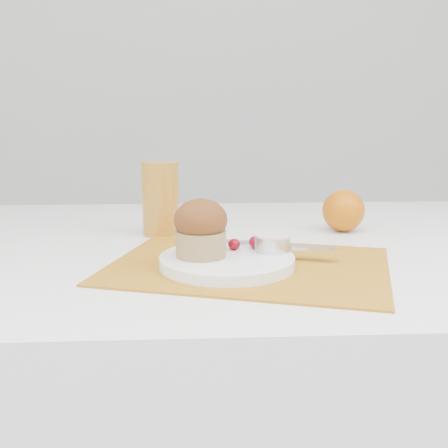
{
  "coord_description": "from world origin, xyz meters",
  "views": [
    {
      "loc": [
        -0.03,
        -0.89,
        0.99
      ],
      "look_at": [
        0.01,
        -0.02,
        0.8
      ],
      "focal_mm": 45.0,
      "sensor_mm": 36.0,
      "label": 1
    }
  ],
  "objects": [
    {
      "name": "muffin",
      "position": [
        -0.02,
        -0.1,
        0.81
      ],
      "size": [
        0.09,
        0.09,
        0.08
      ],
      "color": "#9F814D",
      "rests_on": "plate"
    },
    {
      "name": "placemat",
      "position": [
        0.05,
        -0.09,
        0.75
      ],
      "size": [
        0.47,
        0.4,
        0.0
      ],
      "primitive_type": "cube",
      "rotation": [
        0.0,
        0.0,
        -0.29
      ],
      "color": "#AB6C17",
      "rests_on": "table"
    },
    {
      "name": "orange",
      "position": [
        0.25,
        0.13,
        0.79
      ],
      "size": [
        0.08,
        0.08,
        0.08
      ],
      "primitive_type": "sphere",
      "color": "#C05E06",
      "rests_on": "table"
    },
    {
      "name": "raspberry_near",
      "position": [
        0.03,
        -0.07,
        0.78
      ],
      "size": [
        0.02,
        0.02,
        0.02
      ],
      "primitive_type": "ellipsoid",
      "color": "#52020A",
      "rests_on": "plate"
    },
    {
      "name": "raspberry_far",
      "position": [
        0.06,
        -0.06,
        0.78
      ],
      "size": [
        0.02,
        0.02,
        0.02
      ],
      "primitive_type": "ellipsoid",
      "color": "#580210",
      "rests_on": "plate"
    },
    {
      "name": "table",
      "position": [
        0.0,
        0.05,
        0.38
      ],
      "size": [
        1.2,
        0.8,
        0.75
      ],
      "primitive_type": "cube",
      "color": "white",
      "rests_on": "ground"
    },
    {
      "name": "butter_knife",
      "position": [
        0.09,
        -0.06,
        0.77
      ],
      "size": [
        0.19,
        0.08,
        0.0
      ],
      "primitive_type": "cube",
      "rotation": [
        0.0,
        0.0,
        -0.36
      ],
      "color": "white",
      "rests_on": "plate"
    },
    {
      "name": "plate",
      "position": [
        0.01,
        -0.1,
        0.76
      ],
      "size": [
        0.25,
        0.25,
        0.02
      ],
      "primitive_type": "cylinder",
      "rotation": [
        0.0,
        0.0,
        0.35
      ],
      "color": "white",
      "rests_on": "placemat"
    },
    {
      "name": "juice_glass",
      "position": [
        -0.09,
        0.12,
        0.82
      ],
      "size": [
        0.07,
        0.07,
        0.13
      ],
      "primitive_type": "cylinder",
      "rotation": [
        0.0,
        0.0,
        -0.07
      ],
      "color": "#B77922",
      "rests_on": "table"
    },
    {
      "name": "ramekin",
      "position": [
        0.08,
        -0.08,
        0.78
      ],
      "size": [
        0.07,
        0.07,
        0.02
      ],
      "primitive_type": "cylinder",
      "rotation": [
        0.0,
        0.0,
        -0.34
      ],
      "color": "#BBBBC0",
      "rests_on": "plate"
    },
    {
      "name": "cream",
      "position": [
        0.08,
        -0.08,
        0.79
      ],
      "size": [
        0.07,
        0.07,
        0.01
      ],
      "primitive_type": "cylinder",
      "rotation": [
        0.0,
        0.0,
        0.32
      ],
      "color": "silver",
      "rests_on": "ramekin"
    }
  ]
}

